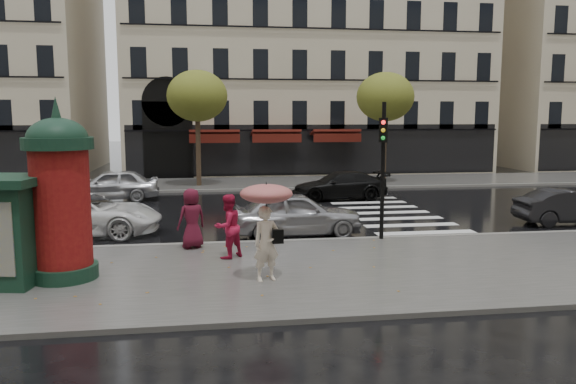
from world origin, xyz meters
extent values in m
plane|color=black|center=(0.00, 0.00, 0.00)|extent=(160.00, 160.00, 0.00)
cube|color=#474744|center=(0.00, -0.50, 0.06)|extent=(90.00, 7.00, 0.12)
cube|color=#474744|center=(0.00, 19.00, 0.06)|extent=(90.00, 6.00, 0.12)
cube|color=slate|center=(0.00, 3.00, 0.07)|extent=(90.00, 0.25, 0.14)
cube|color=slate|center=(0.00, 16.00, 0.07)|extent=(90.00, 0.25, 0.14)
cube|color=silver|center=(6.00, 9.60, 0.01)|extent=(3.60, 11.75, 0.01)
cube|color=#B7A88C|center=(6.00, 30.00, 10.00)|extent=(26.00, 14.00, 20.00)
cylinder|color=#38281C|center=(-2.00, 18.00, 2.60)|extent=(0.28, 0.28, 5.20)
ellipsoid|color=#51571B|center=(-2.00, 18.00, 5.20)|extent=(3.40, 3.40, 2.89)
cylinder|color=#38281C|center=(9.00, 18.00, 2.60)|extent=(0.28, 0.28, 5.20)
ellipsoid|color=#51571B|center=(9.00, 18.00, 5.20)|extent=(3.40, 3.40, 2.89)
imported|color=#F4E1C9|center=(-0.19, -1.29, 1.03)|extent=(0.76, 0.62, 1.82)
cylinder|color=black|center=(-0.19, -1.29, 1.63)|extent=(0.02, 0.02, 1.15)
ellipsoid|color=#BF2358|center=(-0.19, -1.29, 2.24)|extent=(1.26, 1.26, 0.44)
cone|color=black|center=(-0.19, -1.29, 2.49)|extent=(0.04, 0.04, 0.10)
cube|color=black|center=(0.08, -1.37, 1.21)|extent=(0.27, 0.12, 0.34)
imported|color=#B4163A|center=(-1.02, 1.03, 1.02)|extent=(1.11, 1.08, 1.80)
imported|color=#521021|center=(-2.05, 2.40, 1.02)|extent=(1.05, 0.92, 1.81)
cylinder|color=#133021|center=(-5.08, -0.40, 0.29)|extent=(1.60, 1.60, 0.34)
cylinder|color=maroon|center=(-5.08, -0.40, 1.89)|extent=(1.37, 1.37, 2.85)
cylinder|color=#133021|center=(-5.08, -0.40, 3.43)|extent=(1.64, 1.64, 0.28)
ellipsoid|color=#133021|center=(-5.08, -0.40, 3.54)|extent=(1.41, 1.41, 0.99)
cone|color=#133021|center=(-5.08, -0.40, 4.28)|extent=(0.23, 0.23, 0.51)
cylinder|color=black|center=(4.00, 2.80, 2.31)|extent=(0.13, 0.13, 4.39)
cube|color=black|center=(3.92, 2.57, 3.63)|extent=(0.33, 0.28, 0.77)
imported|color=#9A9A9E|center=(1.40, 4.20, 0.77)|extent=(4.54, 1.92, 1.53)
imported|color=black|center=(12.04, 4.70, 0.67)|extent=(4.14, 1.69, 1.34)
imported|color=white|center=(-5.76, 5.38, 0.72)|extent=(5.44, 2.96, 1.45)
imported|color=black|center=(4.89, 12.29, 0.68)|extent=(4.81, 2.21, 1.36)
imported|color=silver|center=(-6.15, 13.39, 0.77)|extent=(4.68, 2.22, 1.54)
camera|label=1|loc=(-1.60, -14.41, 4.07)|focal=35.00mm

